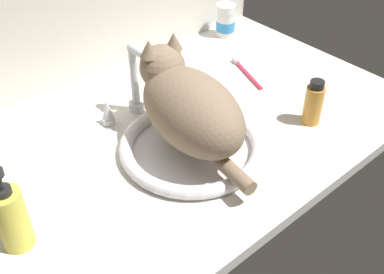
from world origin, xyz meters
TOP-DOWN VIEW (x-y plane):
  - countertop at (0.00, 0.00)cm, footprint 116.41×70.16cm
  - backsplash_wall at (0.00, 36.28)cm, footprint 116.41×2.40cm
  - sink_basin at (-2.48, -7.86)cm, footprint 32.74×32.74cm
  - faucet at (-2.48, 12.62)cm, footprint 20.06×10.38cm
  - cat at (-2.23, -5.84)cm, footprint 20.58×37.74cm
  - amber_bottle at (26.61, -18.50)cm, footprint 4.46×4.46cm
  - soap_pump_bottle at (-43.29, -6.77)cm, footprint 5.67×5.67cm
  - pill_bottle at (43.52, 28.68)cm, footprint 6.12×6.12cm
  - toothbrush at (31.04, 7.34)cm, footprint 6.78×16.44cm

SIDE VIEW (x-z plane):
  - countertop at x=0.00cm, z-range 0.00..3.00cm
  - toothbrush at x=31.04cm, z-range 2.77..4.47cm
  - sink_basin at x=-2.48cm, z-range 2.84..5.92cm
  - pill_bottle at x=43.52cm, z-range 2.64..12.87cm
  - amber_bottle at x=26.61cm, z-range 2.64..14.19cm
  - soap_pump_bottle at x=-43.29cm, z-range 0.84..18.79cm
  - faucet at x=-2.48cm, z-range 0.83..19.45cm
  - cat at x=-2.23cm, z-range 4.49..24.89cm
  - backsplash_wall at x=0.00cm, z-range 0.00..41.63cm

